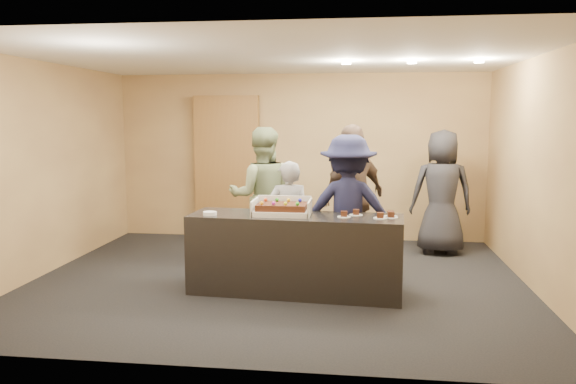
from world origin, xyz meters
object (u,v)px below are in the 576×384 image
object	(u,v)px
person_dark_suit	(442,192)
person_sage_man	(262,196)
person_brown_extra	(353,196)
person_server_grey	(288,220)
serving_counter	(295,254)
storage_cabinet	(227,167)
person_navy_man	(348,210)
plate_stack	(210,213)
cake_box	(282,211)
sheet_cake	(282,206)

from	to	relation	value
person_dark_suit	person_sage_man	bearing A→B (deg)	17.41
person_brown_extra	person_server_grey	bearing A→B (deg)	-11.81
serving_counter	person_dark_suit	world-z (taller)	person_dark_suit
serving_counter	storage_cabinet	bearing A→B (deg)	121.01
person_sage_man	person_navy_man	distance (m)	1.43
storage_cabinet	serving_counter	bearing A→B (deg)	-62.93
storage_cabinet	person_brown_extra	bearing A→B (deg)	-38.24
storage_cabinet	person_navy_man	bearing A→B (deg)	-49.82
plate_stack	person_navy_man	size ratio (longest dim) A/B	0.09
cake_box	person_brown_extra	world-z (taller)	person_brown_extra
cake_box	person_dark_suit	world-z (taller)	person_dark_suit
cake_box	person_sage_man	bearing A→B (deg)	110.08
person_server_grey	storage_cabinet	bearing A→B (deg)	-73.05
serving_counter	person_dark_suit	xyz separation A→B (m)	(1.91, 2.13, 0.46)
sheet_cake	person_dark_suit	distance (m)	2.97
serving_counter	person_sage_man	size ratio (longest dim) A/B	1.28
person_navy_man	person_dark_suit	size ratio (longest dim) A/B	0.98
storage_cabinet	sheet_cake	size ratio (longest dim) A/B	4.25
cake_box	person_server_grey	world-z (taller)	person_server_grey
person_brown_extra	person_dark_suit	xyz separation A→B (m)	(1.27, 0.92, -0.04)
serving_counter	plate_stack	size ratio (longest dim) A/B	15.45
person_brown_extra	person_dark_suit	bearing A→B (deg)	166.60
person_brown_extra	storage_cabinet	bearing A→B (deg)	-87.48
person_sage_man	person_dark_suit	bearing A→B (deg)	-171.45
person_sage_man	person_dark_suit	world-z (taller)	person_sage_man
cake_box	person_server_grey	bearing A→B (deg)	90.35
person_server_grey	person_navy_man	size ratio (longest dim) A/B	0.82
cake_box	sheet_cake	distance (m)	0.06
sheet_cake	cake_box	bearing A→B (deg)	89.12
serving_counter	person_brown_extra	world-z (taller)	person_brown_extra
person_navy_man	cake_box	bearing A→B (deg)	28.43
storage_cabinet	plate_stack	xyz separation A→B (m)	(0.51, -2.99, -0.26)
serving_counter	person_server_grey	world-z (taller)	person_server_grey
person_server_grey	person_navy_man	world-z (taller)	person_navy_man
sheet_cake	person_navy_man	distance (m)	0.87
serving_counter	sheet_cake	bearing A→B (deg)	-176.06
plate_stack	person_server_grey	distance (m)	1.10
person_navy_man	person_dark_suit	world-z (taller)	person_dark_suit
sheet_cake	person_brown_extra	bearing A→B (deg)	56.95
cake_box	person_navy_man	xyz separation A→B (m)	(0.73, 0.43, -0.05)
cake_box	person_brown_extra	size ratio (longest dim) A/B	0.34
cake_box	person_dark_suit	size ratio (longest dim) A/B	0.36
serving_counter	cake_box	size ratio (longest dim) A/B	3.69
person_dark_suit	plate_stack	bearing A→B (deg)	36.14
storage_cabinet	person_navy_man	size ratio (longest dim) A/B	1.31
person_server_grey	person_sage_man	xyz separation A→B (m)	(-0.45, 0.64, 0.20)
plate_stack	serving_counter	bearing A→B (deg)	6.81
storage_cabinet	person_brown_extra	xyz separation A→B (m)	(2.10, -1.66, -0.22)
cake_box	person_dark_suit	distance (m)	2.95
plate_stack	person_sage_man	bearing A→B (deg)	75.33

